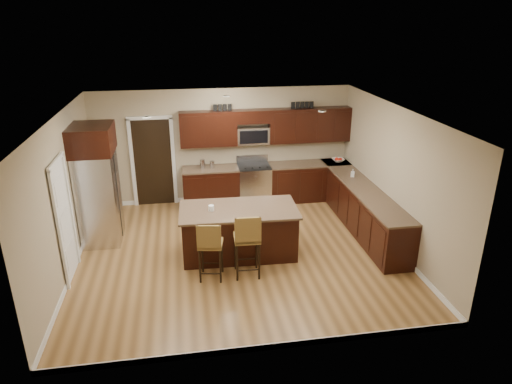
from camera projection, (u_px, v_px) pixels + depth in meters
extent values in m
plane|color=olive|center=(239.00, 253.00, 8.72)|extent=(6.00, 6.00, 0.00)
plane|color=silver|center=(237.00, 113.00, 7.73)|extent=(6.00, 6.00, 0.00)
plane|color=tan|center=(223.00, 146.00, 10.75)|extent=(6.00, 0.00, 6.00)
plane|color=tan|center=(64.00, 197.00, 7.78)|extent=(0.00, 5.50, 5.50)
plane|color=tan|center=(394.00, 178.00, 8.68)|extent=(0.00, 5.50, 5.50)
cube|color=black|center=(211.00, 187.00, 10.76)|extent=(1.30, 0.60, 0.88)
cube|color=black|center=(308.00, 182.00, 11.12)|extent=(1.94, 0.60, 0.88)
cube|color=black|center=(366.00, 212.00, 9.41)|extent=(0.60, 3.35, 0.88)
cube|color=brown|center=(210.00, 169.00, 10.59)|extent=(1.30, 0.63, 0.04)
cube|color=brown|center=(309.00, 164.00, 10.95)|extent=(1.94, 0.63, 0.04)
cube|color=brown|center=(368.00, 192.00, 9.24)|extent=(0.63, 3.35, 0.04)
cube|color=black|center=(208.00, 129.00, 10.38)|extent=(1.30, 0.33, 0.80)
cube|color=black|center=(309.00, 125.00, 10.74)|extent=(1.94, 0.33, 0.80)
cube|color=black|center=(253.00, 116.00, 10.44)|extent=(0.76, 0.33, 0.30)
cube|color=silver|center=(254.00, 185.00, 10.91)|extent=(0.76, 0.64, 0.90)
cube|color=black|center=(254.00, 166.00, 10.74)|extent=(0.76, 0.60, 0.03)
cube|color=black|center=(256.00, 189.00, 10.64)|extent=(0.65, 0.01, 0.45)
cube|color=silver|center=(252.00, 158.00, 10.95)|extent=(0.76, 0.05, 0.18)
cube|color=silver|center=(253.00, 135.00, 10.62)|extent=(0.76, 0.31, 0.40)
cube|color=black|center=(153.00, 163.00, 10.61)|extent=(0.85, 0.03, 2.06)
cube|color=white|center=(64.00, 222.00, 7.62)|extent=(0.03, 0.80, 2.04)
cube|color=black|center=(239.00, 232.00, 8.57)|extent=(2.11, 1.11, 0.88)
cube|color=brown|center=(239.00, 210.00, 8.40)|extent=(2.21, 1.21, 0.04)
cube|color=black|center=(239.00, 251.00, 8.71)|extent=(2.02, 1.03, 0.09)
cube|color=olive|center=(210.00, 244.00, 7.69)|extent=(0.47, 0.47, 0.06)
cube|color=olive|center=(209.00, 237.00, 7.44)|extent=(0.40, 0.11, 0.43)
cylinder|color=black|center=(202.00, 267.00, 7.63)|extent=(0.03, 0.03, 0.62)
cylinder|color=black|center=(222.00, 266.00, 7.68)|extent=(0.03, 0.03, 0.62)
cylinder|color=black|center=(201.00, 257.00, 7.94)|extent=(0.03, 0.03, 0.62)
cylinder|color=black|center=(220.00, 256.00, 8.00)|extent=(0.03, 0.03, 0.62)
cube|color=olive|center=(247.00, 238.00, 7.76)|extent=(0.46, 0.46, 0.06)
cube|color=olive|center=(248.00, 231.00, 7.49)|extent=(0.44, 0.06, 0.47)
cylinder|color=black|center=(238.00, 263.00, 7.69)|extent=(0.04, 0.04, 0.68)
cylinder|color=black|center=(260.00, 261.00, 7.75)|extent=(0.04, 0.04, 0.68)
cylinder|color=black|center=(235.00, 253.00, 8.04)|extent=(0.04, 0.04, 0.68)
cylinder|color=black|center=(256.00, 251.00, 8.10)|extent=(0.04, 0.04, 0.68)
cube|color=silver|center=(99.00, 198.00, 8.91)|extent=(0.72, 0.91, 1.83)
cube|color=black|center=(118.00, 196.00, 8.97)|extent=(0.01, 0.02, 1.74)
cylinder|color=silver|center=(119.00, 194.00, 8.86)|extent=(0.02, 0.02, 0.81)
cylinder|color=silver|center=(120.00, 191.00, 9.01)|extent=(0.02, 0.02, 0.81)
cube|color=black|center=(91.00, 139.00, 8.48)|extent=(0.78, 0.97, 0.52)
cube|color=brown|center=(247.00, 222.00, 10.02)|extent=(1.00, 0.85, 0.01)
imported|color=silver|center=(338.00, 160.00, 11.04)|extent=(0.32, 0.32, 0.07)
imported|color=#B2B2B2|center=(353.00, 173.00, 10.00)|extent=(0.10, 0.10, 0.17)
cylinder|color=silver|center=(203.00, 164.00, 10.52)|extent=(0.12, 0.12, 0.21)
cylinder|color=silver|center=(212.00, 165.00, 10.56)|extent=(0.11, 0.11, 0.17)
cylinder|color=white|center=(211.00, 208.00, 8.30)|extent=(0.10, 0.10, 0.10)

